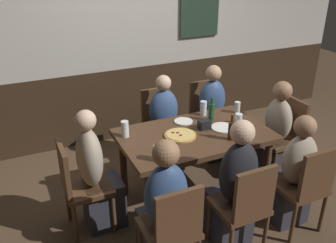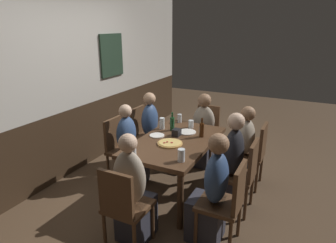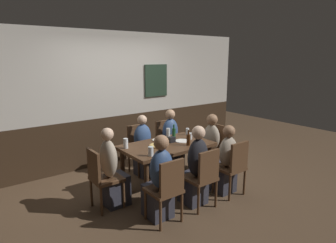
% 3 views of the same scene
% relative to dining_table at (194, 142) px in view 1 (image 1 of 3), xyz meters
% --- Properties ---
extents(ground_plane, '(12.00, 12.00, 0.00)m').
position_rel_dining_table_xyz_m(ground_plane, '(0.00, 0.00, -0.65)').
color(ground_plane, '#4C3826').
extents(wall_back, '(6.40, 0.13, 2.60)m').
position_rel_dining_table_xyz_m(wall_back, '(0.01, 1.65, 0.65)').
color(wall_back, '#332316').
rests_on(wall_back, ground_plane).
extents(dining_table, '(1.44, 0.86, 0.74)m').
position_rel_dining_table_xyz_m(dining_table, '(0.00, 0.00, 0.00)').
color(dining_table, '#472D1C').
rests_on(dining_table, ground_plane).
extents(chair_mid_far, '(0.40, 0.40, 0.88)m').
position_rel_dining_table_xyz_m(chair_mid_far, '(0.00, 0.85, -0.15)').
color(chair_mid_far, '#513521').
rests_on(chair_mid_far, ground_plane).
extents(chair_head_east, '(0.40, 0.40, 0.88)m').
position_rel_dining_table_xyz_m(chair_head_east, '(1.14, 0.00, -0.15)').
color(chair_head_east, '#513521').
rests_on(chair_head_east, ground_plane).
extents(chair_right_far, '(0.40, 0.40, 0.88)m').
position_rel_dining_table_xyz_m(chair_right_far, '(0.63, 0.85, -0.15)').
color(chair_right_far, '#513521').
rests_on(chair_right_far, ground_plane).
extents(chair_left_near, '(0.40, 0.40, 0.88)m').
position_rel_dining_table_xyz_m(chair_left_near, '(-0.63, -0.85, -0.15)').
color(chair_left_near, '#513521').
rests_on(chair_left_near, ground_plane).
extents(chair_head_west, '(0.40, 0.40, 0.88)m').
position_rel_dining_table_xyz_m(chair_head_west, '(-1.14, 0.00, -0.15)').
color(chair_head_west, '#513521').
rests_on(chair_head_west, ground_plane).
extents(chair_right_near, '(0.40, 0.40, 0.88)m').
position_rel_dining_table_xyz_m(chair_right_near, '(0.63, -0.85, -0.15)').
color(chair_right_near, '#513521').
rests_on(chair_right_near, ground_plane).
extents(chair_mid_near, '(0.40, 0.40, 0.88)m').
position_rel_dining_table_xyz_m(chair_mid_near, '(0.00, -0.85, -0.15)').
color(chair_mid_near, '#513521').
rests_on(chair_mid_near, ground_plane).
extents(person_mid_far, '(0.34, 0.37, 1.10)m').
position_rel_dining_table_xyz_m(person_mid_far, '(-0.00, 0.68, -0.19)').
color(person_mid_far, '#2D2D38').
rests_on(person_mid_far, ground_plane).
extents(person_head_east, '(0.37, 0.34, 1.11)m').
position_rel_dining_table_xyz_m(person_head_east, '(0.97, 0.00, -0.18)').
color(person_head_east, '#2D2D38').
rests_on(person_head_east, ground_plane).
extents(person_right_far, '(0.34, 0.37, 1.13)m').
position_rel_dining_table_xyz_m(person_right_far, '(0.63, 0.68, -0.17)').
color(person_right_far, '#2D2D38').
rests_on(person_right_far, ground_plane).
extents(person_left_near, '(0.34, 0.37, 1.16)m').
position_rel_dining_table_xyz_m(person_left_near, '(-0.63, -0.68, -0.16)').
color(person_left_near, '#2D2D38').
rests_on(person_left_near, ground_plane).
extents(person_head_west, '(0.37, 0.34, 1.16)m').
position_rel_dining_table_xyz_m(person_head_west, '(-0.97, 0.00, -0.16)').
color(person_head_west, '#2D2D38').
rests_on(person_head_west, ground_plane).
extents(person_right_near, '(0.34, 0.37, 1.10)m').
position_rel_dining_table_xyz_m(person_right_near, '(0.63, -0.68, -0.19)').
color(person_right_near, '#2D2D38').
rests_on(person_right_near, ground_plane).
extents(person_mid_near, '(0.34, 0.37, 1.18)m').
position_rel_dining_table_xyz_m(person_mid_near, '(0.00, -0.69, -0.15)').
color(person_mid_near, '#2D2D38').
rests_on(person_mid_near, ground_plane).
extents(pizza, '(0.30, 0.30, 0.03)m').
position_rel_dining_table_xyz_m(pizza, '(-0.15, -0.00, 0.10)').
color(pizza, tan).
rests_on(pizza, dining_table).
extents(tumbler_short, '(0.07, 0.07, 0.11)m').
position_rel_dining_table_xyz_m(tumbler_short, '(0.50, -0.00, 0.14)').
color(tumbler_short, silver).
rests_on(tumbler_short, dining_table).
extents(pint_glass_amber, '(0.07, 0.07, 0.16)m').
position_rel_dining_table_xyz_m(pint_glass_amber, '(0.28, 0.34, 0.16)').
color(pint_glass_amber, silver).
rests_on(pint_glass_amber, dining_table).
extents(beer_glass_tall, '(0.08, 0.08, 0.14)m').
position_rel_dining_table_xyz_m(beer_glass_tall, '(-0.51, -0.31, 0.15)').
color(beer_glass_tall, silver).
rests_on(beer_glass_tall, dining_table).
extents(tumbler_water, '(0.07, 0.07, 0.16)m').
position_rel_dining_table_xyz_m(tumbler_water, '(-0.62, 0.21, 0.16)').
color(tumbler_water, silver).
rests_on(tumbler_water, dining_table).
extents(beer_glass_half, '(0.06, 0.06, 0.12)m').
position_rel_dining_table_xyz_m(beer_glass_half, '(0.65, 0.24, 0.15)').
color(beer_glass_half, silver).
rests_on(beer_glass_half, dining_table).
extents(beer_bottle_green, '(0.06, 0.06, 0.25)m').
position_rel_dining_table_xyz_m(beer_bottle_green, '(0.29, 0.19, 0.19)').
color(beer_bottle_green, '#194723').
rests_on(beer_bottle_green, dining_table).
extents(beer_bottle_brown, '(0.06, 0.06, 0.25)m').
position_rel_dining_table_xyz_m(beer_bottle_brown, '(0.24, -0.25, 0.19)').
color(beer_bottle_brown, '#42230F').
rests_on(beer_bottle_brown, dining_table).
extents(plate_white_large, '(0.24, 0.24, 0.01)m').
position_rel_dining_table_xyz_m(plate_white_large, '(0.31, -0.02, 0.10)').
color(plate_white_large, white).
rests_on(plate_white_large, dining_table).
extents(plate_white_small, '(0.19, 0.19, 0.01)m').
position_rel_dining_table_xyz_m(plate_white_small, '(0.02, 0.27, 0.10)').
color(plate_white_small, white).
rests_on(plate_white_small, dining_table).
extents(condiment_caddy, '(0.11, 0.09, 0.09)m').
position_rel_dining_table_xyz_m(condiment_caddy, '(0.13, 0.05, 0.14)').
color(condiment_caddy, black).
rests_on(condiment_caddy, dining_table).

